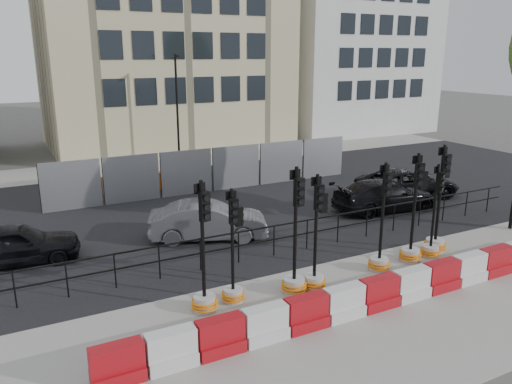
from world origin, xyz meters
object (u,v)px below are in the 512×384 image
traffic_signal_d (315,263)px  car_c (385,196)px  traffic_signal_a (204,285)px  traffic_signal_h (437,231)px  car_a (15,244)px

traffic_signal_d → car_c: traffic_signal_d is taller
traffic_signal_a → traffic_signal_h: size_ratio=0.96×
traffic_signal_d → car_a: size_ratio=0.83×
traffic_signal_d → traffic_signal_a: bearing=-178.6°
traffic_signal_h → car_a: 12.77m
traffic_signal_a → car_a: bearing=113.6°
car_a → traffic_signal_a: bearing=-136.4°
traffic_signal_a → car_c: bearing=11.1°
car_a → car_c: 13.26m
traffic_signal_d → traffic_signal_h: size_ratio=0.92×
traffic_signal_d → car_c: size_ratio=0.71×
traffic_signal_h → car_a: (-11.74, 5.03, -0.09)m
traffic_signal_a → car_a: (-3.91, 5.21, -0.06)m
traffic_signal_a → traffic_signal_d: size_ratio=1.05×
traffic_signal_a → traffic_signal_d: bearing=-17.8°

